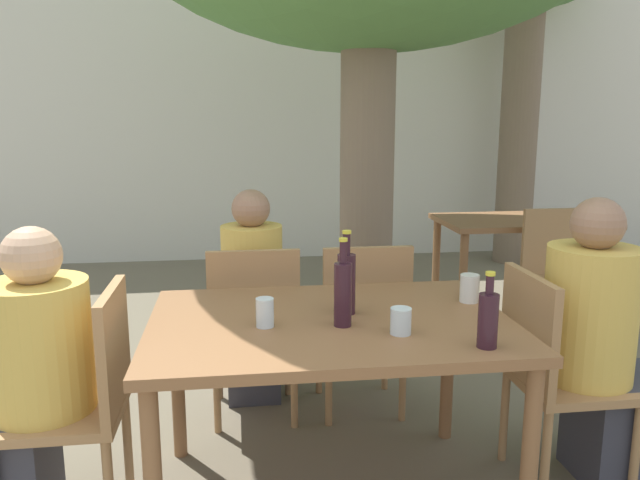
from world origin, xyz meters
name	(u,v)px	position (x,y,z in m)	size (l,w,h in m)	color
cafe_building_wall	(268,129)	(0.00, 4.48, 1.40)	(10.00, 0.08, 2.80)	silver
dining_table_front	(330,339)	(0.00, 0.00, 0.69)	(1.38, 0.97, 0.77)	brown
dining_table_back	(521,232)	(1.80, 2.16, 0.66)	(1.25, 0.73, 0.77)	brown
patio_chair_0	(85,392)	(-0.92, 0.00, 0.52)	(0.44, 0.44, 0.92)	#A87A4C
patio_chair_1	(552,366)	(0.92, 0.00, 0.52)	(0.44, 0.44, 0.92)	#A87A4C
patio_chair_2	(254,323)	(-0.28, 0.72, 0.52)	(0.44, 0.44, 0.92)	#A87A4C
patio_chair_3	(363,318)	(0.28, 0.72, 0.52)	(0.44, 0.44, 0.92)	#A87A4C
patio_chair_4	(559,269)	(1.80, 1.56, 0.52)	(0.44, 0.44, 0.92)	#A87A4C
person_seated_0	(19,397)	(-1.16, 0.00, 0.52)	(0.59, 0.37, 1.16)	#383842
person_seated_1	(605,357)	(1.16, 0.00, 0.55)	(0.58, 0.37, 1.22)	#383842
person_seated_2	(253,309)	(-0.28, 0.96, 0.52)	(0.31, 0.56, 1.18)	#383842
wine_bottle_0	(488,318)	(0.48, -0.37, 0.87)	(0.07, 0.07, 0.26)	#331923
wine_bottle_1	(346,282)	(0.07, 0.06, 0.90)	(0.07, 0.07, 0.33)	#331923
wine_bottle_2	(343,292)	(0.03, -0.08, 0.90)	(0.07, 0.07, 0.33)	#331923
drinking_glass_0	(265,313)	(-0.25, -0.06, 0.82)	(0.07, 0.07, 0.11)	silver
drinking_glass_1	(469,288)	(0.61, 0.15, 0.83)	(0.08, 0.08, 0.12)	silver
drinking_glass_2	(401,321)	(0.22, -0.20, 0.82)	(0.08, 0.08, 0.10)	silver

